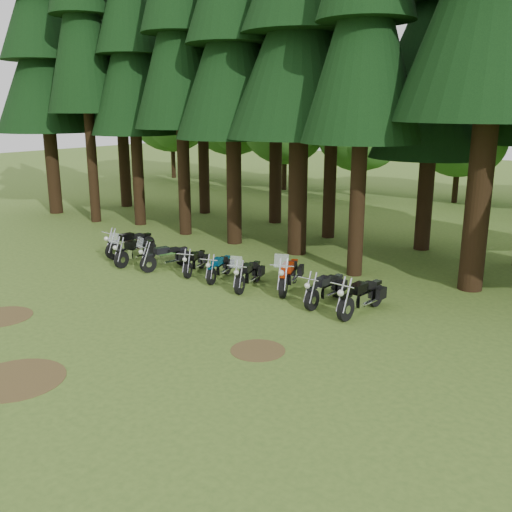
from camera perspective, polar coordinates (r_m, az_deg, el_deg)
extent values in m
plane|color=#426022|center=(17.11, -13.22, -6.11)|extent=(120.00, 120.00, 0.00)
cylinder|color=black|center=(34.72, -19.69, 8.57)|extent=(0.73, 0.73, 5.51)
cone|color=black|center=(34.63, -20.47, 17.27)|extent=(5.49, 5.49, 6.89)
cone|color=black|center=(34.97, -20.99, 22.58)|extent=(4.39, 4.39, 5.82)
cylinder|color=black|center=(31.34, -16.10, 9.44)|extent=(0.52, 0.52, 6.77)
cone|color=black|center=(31.48, -16.99, 21.27)|extent=(3.92, 3.92, 8.47)
cylinder|color=black|center=(30.03, -11.73, 8.30)|extent=(0.58, 0.58, 5.53)
cone|color=black|center=(29.93, -12.29, 18.42)|extent=(4.32, 4.32, 6.91)
cylinder|color=black|center=(27.32, -7.23, 8.36)|extent=(0.58, 0.58, 5.99)
cone|color=black|center=(27.29, -7.64, 20.42)|extent=(4.32, 4.32, 7.49)
cylinder|color=black|center=(25.27, -2.22, 7.47)|extent=(0.66, 0.66, 5.57)
cone|color=black|center=(25.16, -2.34, 19.61)|extent=(4.95, 4.95, 6.96)
cylinder|color=black|center=(23.43, 4.21, 7.03)|extent=(0.77, 0.77, 5.70)
cone|color=black|center=(23.34, 4.48, 20.43)|extent=(5.81, 5.81, 7.12)
cylinder|color=black|center=(20.59, 10.12, 5.80)|extent=(0.55, 0.55, 5.71)
cone|color=black|center=(20.49, 10.85, 21.08)|extent=(4.15, 4.15, 7.14)
cylinder|color=black|center=(19.88, 21.42, 6.02)|extent=(0.80, 0.80, 6.62)
cylinder|color=black|center=(35.93, -13.05, 9.51)|extent=(0.67, 0.67, 5.87)
cone|color=black|center=(35.89, -13.59, 18.47)|extent=(5.00, 5.00, 7.33)
cylinder|color=black|center=(32.89, -5.24, 9.07)|extent=(0.60, 0.60, 5.53)
cone|color=black|center=(32.80, -5.47, 18.32)|extent=(4.52, 4.52, 6.91)
cone|color=black|center=(33.17, -5.62, 23.95)|extent=(3.62, 3.62, 5.83)
cylinder|color=black|center=(29.97, 1.96, 8.61)|extent=(0.65, 0.65, 5.55)
cone|color=black|center=(29.88, 2.06, 18.81)|extent=(4.85, 4.85, 6.94)
cylinder|color=black|center=(26.66, 7.40, 7.69)|extent=(0.58, 0.58, 5.52)
cone|color=black|center=(26.55, 7.80, 19.09)|extent=(4.35, 4.35, 6.90)
cylinder|color=black|center=(25.22, 16.57, 5.86)|extent=(0.66, 0.66, 4.70)
cone|color=black|center=(24.97, 17.34, 16.10)|extent=(4.94, 4.94, 5.87)
cone|color=black|center=(25.22, 17.86, 22.39)|extent=(3.95, 3.95, 4.96)
cylinder|color=black|center=(50.07, -8.28, 9.65)|extent=(0.36, 0.36, 3.33)
sphere|color=#2D6721|center=(49.89, -8.47, 14.74)|extent=(7.78, 7.78, 7.78)
sphere|color=#2D6721|center=(48.33, -8.02, 13.83)|extent=(5.55, 5.55, 5.55)
cylinder|color=black|center=(46.43, -2.33, 9.38)|extent=(0.36, 0.36, 3.29)
sphere|color=#2D6721|center=(46.23, -2.39, 14.80)|extent=(7.69, 7.69, 7.69)
sphere|color=#2D6721|center=(44.73, -1.73, 13.83)|extent=(5.49, 5.49, 5.49)
cylinder|color=black|center=(42.37, 2.84, 8.52)|extent=(0.36, 0.36, 2.80)
sphere|color=#2D6721|center=(42.13, 2.91, 13.57)|extent=(6.53, 6.53, 6.53)
sphere|color=#2D6721|center=(40.92, 3.66, 12.61)|extent=(4.67, 4.67, 4.67)
cylinder|color=black|center=(39.86, 10.10, 7.74)|extent=(0.36, 0.36, 2.55)
sphere|color=#2D6721|center=(39.60, 10.33, 12.62)|extent=(5.95, 5.95, 5.95)
sphere|color=#2D6721|center=(38.58, 11.22, 11.65)|extent=(4.25, 4.25, 4.25)
cylinder|color=black|center=(38.70, 19.35, 6.88)|extent=(0.36, 0.36, 2.47)
sphere|color=#2D6721|center=(38.43, 19.77, 11.74)|extent=(5.76, 5.76, 5.76)
sphere|color=#2D6721|center=(37.55, 20.86, 10.71)|extent=(4.12, 4.12, 4.12)
cylinder|color=#4C3D1E|center=(18.39, -24.17, -5.55)|extent=(1.80, 1.80, 0.01)
cylinder|color=#4C3D1E|center=(14.59, 0.19, -9.40)|extent=(1.40, 1.40, 0.01)
cylinder|color=#4C3D1E|center=(14.23, -22.89, -11.30)|extent=(2.20, 2.20, 0.01)
cylinder|color=black|center=(23.58, -14.05, 0.50)|extent=(0.23, 0.72, 0.70)
cylinder|color=black|center=(24.49, -10.83, 1.19)|extent=(0.23, 0.72, 0.70)
cube|color=silver|center=(24.03, -12.32, 1.10)|extent=(0.39, 0.78, 0.36)
cube|color=black|center=(23.81, -12.85, 1.89)|extent=(0.39, 0.62, 0.26)
cube|color=black|center=(24.09, -11.88, 1.99)|extent=(0.39, 0.62, 0.13)
cylinder|color=black|center=(22.26, -13.30, -0.35)|extent=(0.18, 0.67, 0.66)
cylinder|color=black|center=(23.33, -10.58, 0.49)|extent=(0.18, 0.67, 0.66)
cube|color=silver|center=(22.80, -11.84, 0.33)|extent=(0.32, 0.72, 0.34)
cube|color=black|center=(22.56, -12.29, 1.09)|extent=(0.33, 0.57, 0.24)
cube|color=black|center=(22.89, -11.48, 1.23)|extent=(0.33, 0.57, 0.12)
cube|color=silver|center=(21.85, -14.00, 1.74)|extent=(0.43, 0.15, 0.40)
cylinder|color=black|center=(21.47, -10.72, -0.80)|extent=(0.31, 0.65, 0.64)
cylinder|color=black|center=(22.16, -7.28, -0.17)|extent=(0.31, 0.65, 0.64)
cube|color=silver|center=(21.80, -8.87, -0.24)|extent=(0.45, 0.73, 0.33)
cube|color=black|center=(21.62, -9.42, 0.56)|extent=(0.43, 0.59, 0.23)
cube|color=black|center=(21.83, -8.39, 0.64)|extent=(0.43, 0.59, 0.12)
cube|color=silver|center=(21.14, -11.53, 1.33)|extent=(0.42, 0.23, 0.38)
cylinder|color=black|center=(20.54, -6.83, -1.43)|extent=(0.32, 0.59, 0.59)
cylinder|color=black|center=(21.76, -5.45, -0.46)|extent=(0.32, 0.59, 0.59)
cube|color=silver|center=(21.17, -6.09, -0.69)|extent=(0.45, 0.67, 0.30)
cube|color=black|center=(20.90, -6.32, 0.01)|extent=(0.42, 0.55, 0.21)
cube|color=black|center=(21.28, -5.90, 0.19)|extent=(0.42, 0.55, 0.11)
cylinder|color=black|center=(19.72, -4.48, -2.04)|extent=(0.28, 0.60, 0.59)
cylinder|color=black|center=(20.94, -2.94, -1.02)|extent=(0.28, 0.60, 0.59)
cube|color=silver|center=(20.35, -3.64, -1.27)|extent=(0.41, 0.67, 0.30)
cube|color=navy|center=(20.08, -3.89, -0.54)|extent=(0.39, 0.54, 0.21)
cube|color=black|center=(20.45, -3.43, -0.35)|extent=(0.39, 0.54, 0.11)
cylinder|color=black|center=(18.67, -1.64, -2.91)|extent=(0.29, 0.65, 0.63)
cylinder|color=black|center=(19.98, 0.03, -1.71)|extent=(0.29, 0.65, 0.63)
cube|color=silver|center=(19.34, -0.73, -2.01)|extent=(0.43, 0.72, 0.33)
cube|color=black|center=(19.05, -0.98, -1.19)|extent=(0.41, 0.58, 0.23)
cube|color=black|center=(19.45, -0.48, -0.97)|extent=(0.41, 0.58, 0.11)
cube|color=silver|center=(18.17, -2.02, -0.60)|extent=(0.42, 0.22, 0.38)
cylinder|color=black|center=(18.35, 2.74, -3.11)|extent=(0.39, 0.72, 0.71)
cylinder|color=black|center=(19.90, 3.80, -1.69)|extent=(0.39, 0.72, 0.71)
cube|color=silver|center=(19.15, 3.33, -2.05)|extent=(0.55, 0.81, 0.37)
cube|color=#BD2B09|center=(18.80, 3.19, -1.13)|extent=(0.51, 0.67, 0.26)
cube|color=black|center=(19.28, 3.50, -0.87)|extent=(0.51, 0.67, 0.13)
cube|color=silver|center=(17.77, 2.55, -0.48)|extent=(0.47, 0.28, 0.42)
cylinder|color=black|center=(17.29, 5.61, -4.39)|extent=(0.16, 0.66, 0.66)
cylinder|color=black|center=(18.55, 8.17, -3.13)|extent=(0.16, 0.66, 0.66)
cube|color=silver|center=(17.93, 7.03, -3.43)|extent=(0.30, 0.71, 0.34)
cube|color=black|center=(17.63, 6.68, -2.51)|extent=(0.32, 0.56, 0.24)
cube|color=black|center=(18.02, 7.43, -2.29)|extent=(0.32, 0.56, 0.12)
cylinder|color=black|center=(16.57, 8.96, -5.27)|extent=(0.22, 0.72, 0.71)
cylinder|color=black|center=(17.93, 11.87, -3.85)|extent=(0.22, 0.72, 0.71)
cube|color=silver|center=(17.25, 10.58, -4.19)|extent=(0.38, 0.78, 0.37)
cube|color=black|center=(16.93, 10.20, -3.15)|extent=(0.38, 0.62, 0.26)
cube|color=black|center=(17.35, 11.06, -2.91)|extent=(0.38, 0.62, 0.13)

